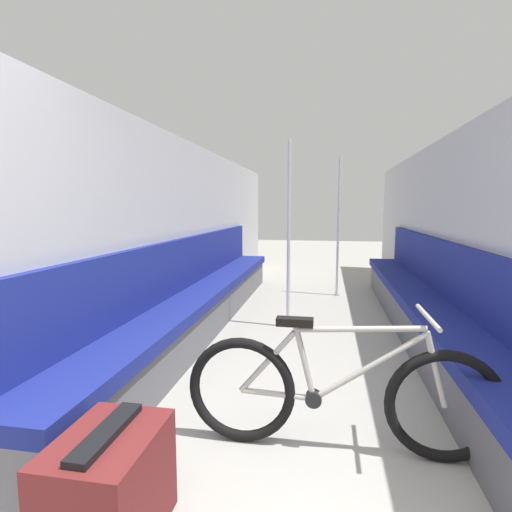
% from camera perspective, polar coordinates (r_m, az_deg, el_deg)
% --- Properties ---
extents(wall_left, '(0.10, 9.67, 2.07)m').
position_cam_1_polar(wall_left, '(4.40, -11.14, 2.95)').
color(wall_left, '#B2B2B7').
rests_on(wall_left, ground).
extents(wall_right, '(0.10, 9.67, 2.07)m').
position_cam_1_polar(wall_right, '(4.28, 26.86, 2.21)').
color(wall_right, '#B2B2B7').
rests_on(wall_right, ground).
extents(bench_seat_row_left, '(0.47, 5.59, 1.01)m').
position_cam_1_polar(bench_seat_row_left, '(4.42, -7.85, -6.29)').
color(bench_seat_row_left, '#5B5B60').
rests_on(bench_seat_row_left, ground).
extents(bench_seat_row_right, '(0.47, 5.59, 1.01)m').
position_cam_1_polar(bench_seat_row_right, '(4.33, 23.11, -7.10)').
color(bench_seat_row_right, '#5B5B60').
rests_on(bench_seat_row_right, ground).
extents(bicycle, '(1.70, 0.46, 0.79)m').
position_cam_1_polar(bicycle, '(2.34, 11.67, -18.77)').
color(bicycle, black).
rests_on(bicycle, ground).
extents(grab_pole_near, '(0.08, 0.08, 2.05)m').
position_cam_1_polar(grab_pole_near, '(4.38, 4.69, 2.54)').
color(grab_pole_near, gray).
rests_on(grab_pole_near, ground).
extents(grab_pole_far, '(0.08, 0.08, 2.05)m').
position_cam_1_polar(grab_pole_far, '(6.08, 11.66, 3.69)').
color(grab_pole_far, gray).
rests_on(grab_pole_far, ground).
extents(luggage_bag, '(0.37, 0.50, 0.48)m').
position_cam_1_polar(luggage_bag, '(1.93, -20.25, -28.68)').
color(luggage_bag, maroon).
rests_on(luggage_bag, ground).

